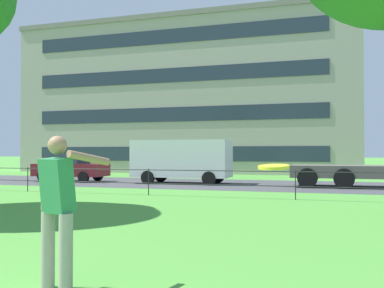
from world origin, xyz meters
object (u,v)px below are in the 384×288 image
(person_thrower, at_px, (58,206))
(frisbee, at_px, (274,167))
(car_maroon_far_left, at_px, (70,167))
(apartment_building_background, at_px, (193,100))
(panel_van_right, at_px, (182,159))

(person_thrower, xyz_separation_m, frisbee, (2.57, -0.62, 0.50))
(car_maroon_far_left, height_order, apartment_building_background, apartment_building_background)
(frisbee, bearing_deg, panel_van_right, 111.05)
(person_thrower, distance_m, apartment_building_background, 34.36)
(person_thrower, relative_size, apartment_building_background, 0.06)
(person_thrower, bearing_deg, apartment_building_background, 104.59)
(panel_van_right, bearing_deg, apartment_building_background, 105.23)
(panel_van_right, relative_size, apartment_building_background, 0.18)
(panel_van_right, height_order, apartment_building_background, apartment_building_background)
(person_thrower, height_order, panel_van_right, panel_van_right)
(person_thrower, xyz_separation_m, car_maroon_far_left, (-10.78, 16.98, -0.19))
(panel_van_right, distance_m, apartment_building_background, 16.93)
(car_maroon_far_left, relative_size, apartment_building_background, 0.15)
(person_thrower, xyz_separation_m, apartment_building_background, (-8.56, 32.86, 5.26))
(person_thrower, distance_m, car_maroon_far_left, 20.11)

